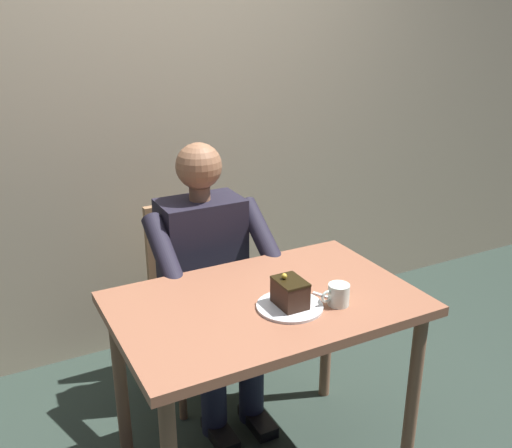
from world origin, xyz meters
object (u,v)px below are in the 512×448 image
(dining_table, at_px, (266,324))
(coffee_cup, at_px, (338,294))
(dessert_spoon, at_px, (332,301))
(seated_person, at_px, (209,277))
(cake_slice, at_px, (290,292))
(chair, at_px, (196,290))

(dining_table, xyz_separation_m, coffee_cup, (-0.20, 0.15, 0.14))
(dining_table, bearing_deg, dessert_spoon, 147.35)
(seated_person, distance_m, cake_slice, 0.63)
(coffee_cup, relative_size, dessert_spoon, 0.78)
(seated_person, relative_size, cake_slice, 9.73)
(dining_table, bearing_deg, cake_slice, 116.04)
(chair, height_order, seated_person, seated_person)
(seated_person, distance_m, coffee_cup, 0.71)
(dessert_spoon, bearing_deg, chair, -76.32)
(dining_table, distance_m, coffee_cup, 0.29)
(cake_slice, relative_size, dessert_spoon, 0.88)
(coffee_cup, bearing_deg, dessert_spoon, -76.89)
(coffee_cup, xyz_separation_m, dessert_spoon, (0.01, -0.02, -0.04))
(dining_table, height_order, seated_person, seated_person)
(seated_person, relative_size, coffee_cup, 10.95)
(chair, bearing_deg, coffee_cup, 103.66)
(coffee_cup, distance_m, dessert_spoon, 0.04)
(dining_table, height_order, cake_slice, cake_slice)
(dessert_spoon, bearing_deg, dining_table, -32.65)
(seated_person, distance_m, dessert_spoon, 0.68)
(dining_table, bearing_deg, chair, -90.00)
(cake_slice, distance_m, coffee_cup, 0.17)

